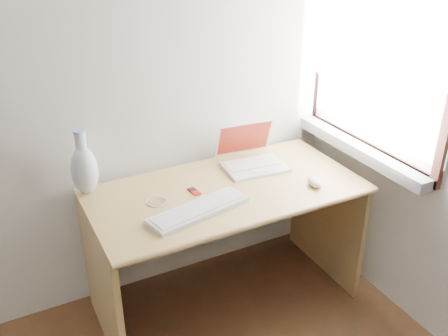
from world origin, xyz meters
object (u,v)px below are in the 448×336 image
laptop (251,157)px  vase (84,168)px  external_keyboard (198,210)px  desk (219,215)px

laptop → vase: vase is taller
laptop → external_keyboard: size_ratio=0.68×
vase → external_keyboard: bearing=-44.8°
laptop → desk: bearing=-155.6°
laptop → vase: bearing=178.6°
vase → desk: bearing=-16.4°
laptop → external_keyboard: (-0.44, -0.30, -0.04)m
desk → vase: bearing=163.6°
desk → vase: (-0.61, 0.18, 0.33)m
desk → external_keyboard: 0.37m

